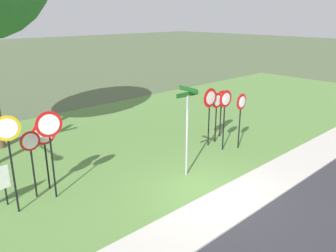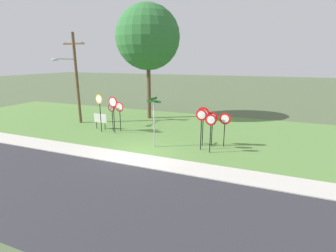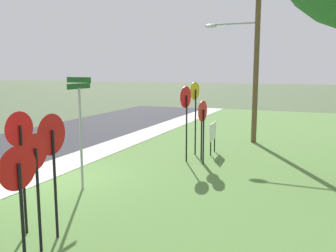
# 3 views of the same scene
# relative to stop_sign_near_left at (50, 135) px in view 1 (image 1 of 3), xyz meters

# --- Properties ---
(ground_plane) EXTENTS (160.00, 160.00, 0.00)m
(ground_plane) POSITION_rel_stop_sign_near_left_xyz_m (3.62, -3.09, -2.08)
(ground_plane) COLOR #4C5B3D
(sidewalk_strip) EXTENTS (44.00, 1.60, 0.06)m
(sidewalk_strip) POSITION_rel_stop_sign_near_left_xyz_m (3.62, -3.89, -2.05)
(sidewalk_strip) COLOR #BCB7AD
(sidewalk_strip) RESTS_ON ground_plane
(grass_median) EXTENTS (44.00, 12.00, 0.04)m
(grass_median) POSITION_rel_stop_sign_near_left_xyz_m (3.62, 2.91, -2.06)
(grass_median) COLOR #567F3D
(grass_median) RESTS_ON ground_plane
(stop_sign_near_left) EXTENTS (0.78, 0.14, 2.78)m
(stop_sign_near_left) POSITION_rel_stop_sign_near_left_xyz_m (0.00, 0.00, 0.00)
(stop_sign_near_left) COLOR black
(stop_sign_near_left) RESTS_ON grass_median
(stop_sign_near_right) EXTENTS (0.75, 0.12, 2.29)m
(stop_sign_near_right) POSITION_rel_stop_sign_near_left_xyz_m (0.10, 0.67, -0.38)
(stop_sign_near_right) COLOR black
(stop_sign_near_right) RESTS_ON grass_median
(stop_sign_far_left) EXTENTS (0.61, 0.09, 2.16)m
(stop_sign_far_left) POSITION_rel_stop_sign_near_left_xyz_m (-0.44, 0.44, -0.50)
(stop_sign_far_left) COLOR black
(stop_sign_far_left) RESTS_ON grass_median
(stop_sign_far_center) EXTENTS (0.70, 0.16, 2.89)m
(stop_sign_far_center) POSITION_rel_stop_sign_near_left_xyz_m (-1.17, -0.04, 0.06)
(stop_sign_far_center) COLOR black
(stop_sign_far_center) RESTS_ON grass_median
(yield_sign_near_left) EXTENTS (0.68, 0.10, 2.36)m
(yield_sign_near_left) POSITION_rel_stop_sign_near_left_xyz_m (7.55, -1.41, -0.29)
(yield_sign_near_left) COLOR black
(yield_sign_near_left) RESTS_ON grass_median
(yield_sign_near_right) EXTENTS (0.71, 0.12, 2.55)m
(yield_sign_near_right) POSITION_rel_stop_sign_near_left_xyz_m (6.91, -1.08, -0.14)
(yield_sign_near_right) COLOR black
(yield_sign_near_right) RESTS_ON grass_median
(yield_sign_far_left) EXTENTS (0.82, 0.10, 2.53)m
(yield_sign_far_left) POSITION_rel_stop_sign_near_left_xyz_m (6.83, -0.35, -0.14)
(yield_sign_far_left) COLOR black
(yield_sign_far_left) RESTS_ON grass_median
(yield_sign_far_right) EXTENTS (0.73, 0.13, 2.18)m
(yield_sign_far_right) POSITION_rel_stop_sign_near_left_xyz_m (8.13, 0.05, -0.42)
(yield_sign_far_right) COLOR black
(yield_sign_far_right) RESTS_ON grass_median
(yield_sign_center) EXTENTS (0.68, 0.10, 2.24)m
(yield_sign_center) POSITION_rel_stop_sign_near_left_xyz_m (7.41, -0.26, -0.38)
(yield_sign_center) COLOR black
(yield_sign_center) RESTS_ON grass_median
(street_name_post) EXTENTS (0.96, 0.82, 3.16)m
(street_name_post) POSITION_rel_stop_sign_near_left_xyz_m (4.07, -1.66, -0.17)
(street_name_post) COLOR #9EA0A8
(street_name_post) RESTS_ON grass_median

